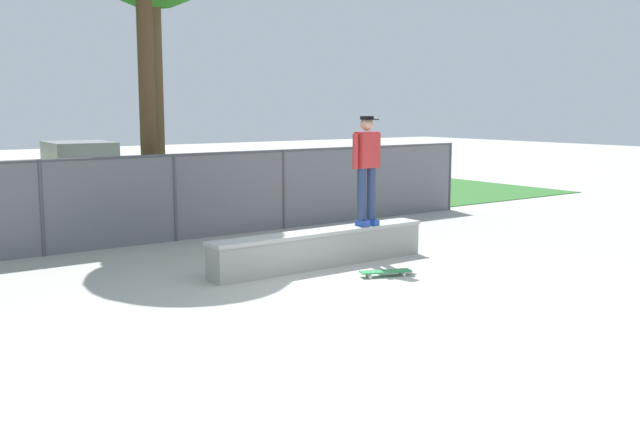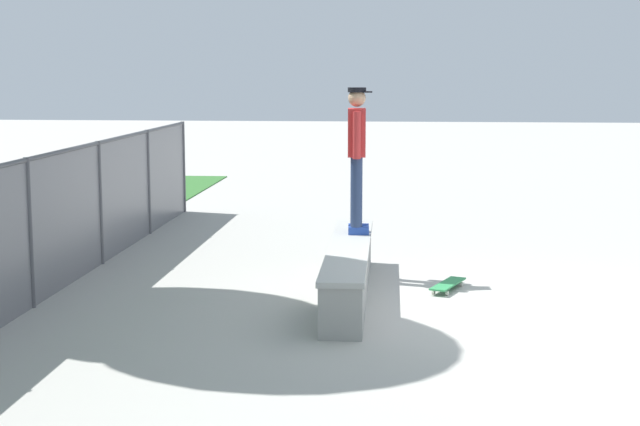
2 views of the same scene
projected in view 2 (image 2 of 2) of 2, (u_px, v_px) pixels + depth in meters
The scene contains 5 objects.
ground_plane at pixel (519, 318), 10.49m from camera, with size 80.00×80.00×0.00m, color #ADAAA3.
concrete_ledge at pixel (349, 270), 11.53m from camera, with size 4.05×0.55×0.59m.
skateboarder at pixel (357, 152), 12.24m from camera, with size 0.60×0.32×1.84m.
skateboard at pixel (448, 284), 11.82m from camera, with size 0.82×0.48×0.09m.
chainlink_fence at pixel (29, 227), 10.83m from camera, with size 15.10×0.07×1.70m.
Camera 2 is at (-10.36, 1.22, 2.65)m, focal length 54.72 mm.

